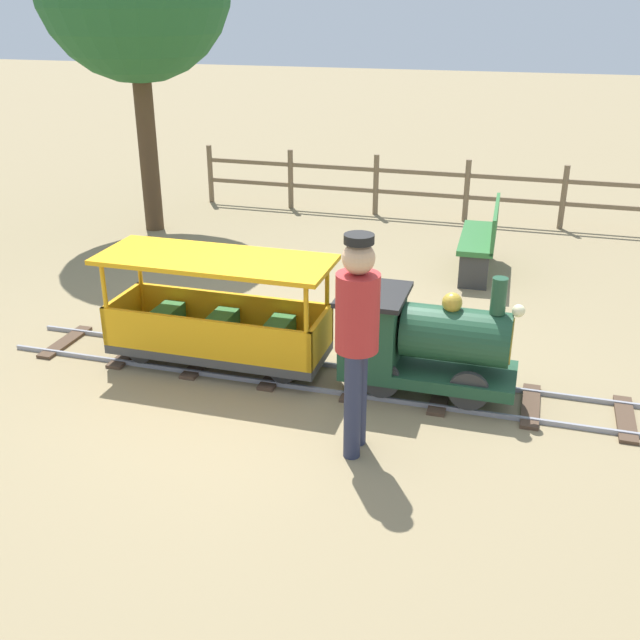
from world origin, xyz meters
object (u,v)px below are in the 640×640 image
(locomotive, at_px, (420,339))
(passenger_car, at_px, (218,321))
(park_bench, at_px, (482,239))
(conductor_person, at_px, (357,329))

(locomotive, height_order, passenger_car, locomotive)
(passenger_car, relative_size, park_bench, 1.52)
(locomotive, relative_size, park_bench, 1.10)
(locomotive, bearing_deg, park_bench, 175.88)
(conductor_person, bearing_deg, passenger_car, -123.42)
(passenger_car, distance_m, conductor_person, 1.84)
(locomotive, height_order, park_bench, locomotive)
(passenger_car, height_order, park_bench, passenger_car)
(conductor_person, relative_size, park_bench, 1.23)
(park_bench, bearing_deg, locomotive, -4.12)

